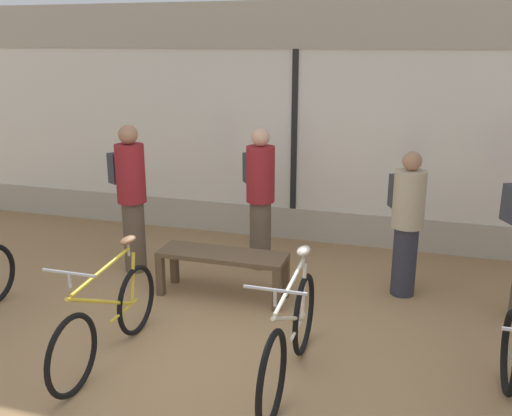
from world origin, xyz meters
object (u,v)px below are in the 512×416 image
at_px(bicycle_left, 108,320).
at_px(customer_near_bench, 260,194).
at_px(bicycle_right, 290,338).
at_px(customer_mid_floor, 407,219).
at_px(display_bench, 222,261).
at_px(customer_near_rack, 131,194).

height_order(bicycle_left, customer_near_bench, customer_near_bench).
bearing_deg(customer_near_bench, bicycle_left, -104.64).
bearing_deg(bicycle_right, customer_mid_floor, 69.14).
bearing_deg(customer_mid_floor, bicycle_right, -110.86).
bearing_deg(bicycle_left, display_bench, 71.69).
bearing_deg(bicycle_right, display_bench, 128.06).
distance_m(bicycle_left, bicycle_right, 1.60).
bearing_deg(bicycle_left, customer_near_rack, 112.49).
distance_m(bicycle_right, display_bench, 1.78).
bearing_deg(bicycle_right, bicycle_left, -176.11).
bearing_deg(customer_near_rack, bicycle_right, -36.89).
height_order(bicycle_right, customer_near_rack, customer_near_rack).
distance_m(display_bench, customer_near_bench, 1.09).
relative_size(bicycle_left, bicycle_right, 0.95).
bearing_deg(bicycle_left, customer_mid_floor, 42.22).
bearing_deg(customer_mid_floor, customer_near_rack, -175.28).
relative_size(bicycle_left, customer_mid_floor, 1.07).
xyz_separation_m(customer_mid_floor, customer_near_bench, (-1.73, 0.30, 0.07)).
xyz_separation_m(customer_near_rack, customer_mid_floor, (3.16, 0.26, -0.10)).
height_order(bicycle_left, bicycle_right, bicycle_right).
bearing_deg(customer_near_bench, customer_near_rack, -158.63).
distance_m(bicycle_left, display_bench, 1.59).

